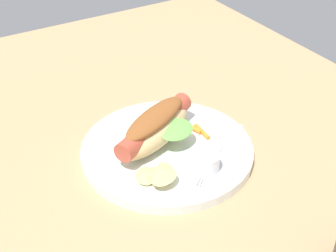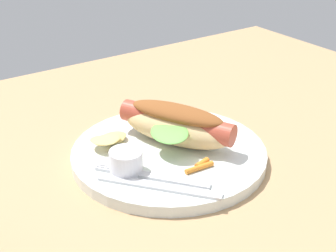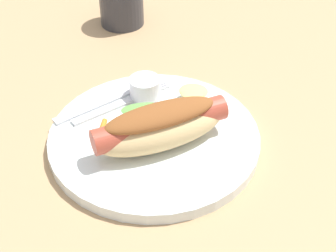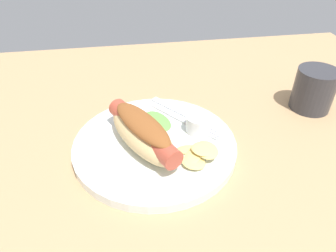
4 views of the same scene
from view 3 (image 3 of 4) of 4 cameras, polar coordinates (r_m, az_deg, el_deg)
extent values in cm
cube|color=tan|center=(66.13, -3.02, -1.44)|extent=(120.00, 90.00, 1.80)
cylinder|color=white|center=(63.53, -1.63, -1.41)|extent=(27.31, 27.31, 1.60)
ellipsoid|color=#DBB77A|center=(59.89, -0.86, -0.40)|extent=(12.69, 17.57, 4.76)
cylinder|color=#B24733|center=(59.36, -0.87, 0.21)|extent=(10.46, 16.79, 3.17)
ellipsoid|color=brown|center=(58.46, -0.88, 1.29)|extent=(10.26, 14.68, 2.11)
ellipsoid|color=#6BB74C|center=(61.53, -2.73, 1.96)|extent=(5.18, 6.54, 1.74)
cylinder|color=white|center=(68.35, -2.32, 4.44)|extent=(4.34, 4.34, 3.02)
cube|color=silver|center=(67.36, -6.55, 2.18)|extent=(8.35, 10.27, 0.40)
cube|color=silver|center=(70.19, -0.99, 4.23)|extent=(2.20, 2.71, 0.40)
cube|color=silver|center=(70.50, -1.19, 4.40)|extent=(2.20, 2.71, 0.40)
cube|color=silver|center=(70.80, -1.40, 4.57)|extent=(2.20, 2.71, 0.40)
cube|color=silver|center=(68.65, -7.31, 2.91)|extent=(11.04, 13.08, 0.36)
ellipsoid|color=#E2C46E|center=(66.87, 1.50, 2.21)|extent=(4.70, 3.25, 0.50)
ellipsoid|color=#E2C46E|center=(66.55, 4.32, 2.25)|extent=(4.75, 4.46, 0.86)
ellipsoid|color=#E2C46E|center=(66.41, 3.52, 2.49)|extent=(3.94, 4.23, 0.82)
ellipsoid|color=#E2C46E|center=(67.92, 3.00, 4.09)|extent=(4.62, 5.09, 1.14)
ellipsoid|color=#E2C46E|center=(67.51, 2.83, 3.94)|extent=(3.98, 3.53, 0.97)
cylinder|color=orange|center=(63.44, -7.77, -0.53)|extent=(4.22, 0.97, 0.71)
cylinder|color=orange|center=(62.62, -7.35, -1.07)|extent=(2.42, 1.32, 0.78)
cylinder|color=#333338|center=(89.72, -5.47, 14.25)|extent=(7.83, 7.83, 8.33)
camera|label=1|loc=(1.05, 24.01, 40.76)|focal=52.65mm
camera|label=2|loc=(0.98, -35.80, 29.77)|focal=52.54mm
camera|label=4|loc=(0.57, 45.70, 21.34)|focal=33.24mm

